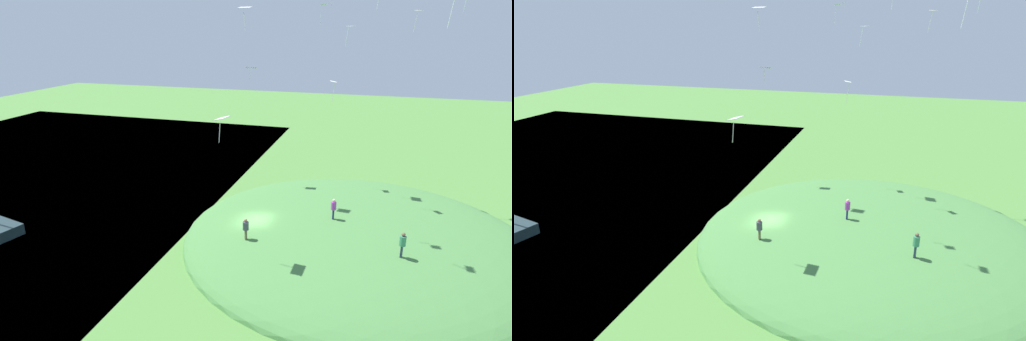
# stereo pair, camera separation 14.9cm
# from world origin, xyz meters

# --- Properties ---
(ground_plane) EXTENTS (160.00, 160.00, 0.00)m
(ground_plane) POSITION_xyz_m (0.00, 0.00, 0.00)
(ground_plane) COLOR #4D8239
(grass_hill) EXTENTS (28.17, 27.28, 4.14)m
(grass_hill) POSITION_xyz_m (8.15, 1.90, 0.00)
(grass_hill) COLOR #49803F
(grass_hill) RESTS_ON ground_plane
(person_watching_kites) EXTENTS (0.49, 0.49, 1.71)m
(person_watching_kites) POSITION_xyz_m (6.21, 1.12, 3.12)
(person_watching_kites) COLOR #1C264F
(person_watching_kites) RESTS_ON grass_hill
(person_near_shore) EXTENTS (0.51, 0.51, 1.82)m
(person_near_shore) POSITION_xyz_m (11.29, -3.19, 3.00)
(person_near_shore) COLOR #283551
(person_near_shore) RESTS_ON grass_hill
(person_walking_path) EXTENTS (0.62, 0.62, 1.67)m
(person_walking_path) POSITION_xyz_m (0.33, -3.19, 2.58)
(person_walking_path) COLOR brown
(person_walking_path) RESTS_ON grass_hill
(kite_2) EXTENTS (0.87, 1.16, 1.79)m
(kite_2) POSITION_xyz_m (-0.48, -5.40, 11.03)
(kite_2) COLOR white
(kite_3) EXTENTS (0.81, 0.82, 1.59)m
(kite_3) POSITION_xyz_m (6.09, 6.90, 16.43)
(kite_3) COLOR white
(kite_4) EXTENTS (0.79, 0.78, 1.85)m
(kite_4) POSITION_xyz_m (11.40, 11.54, 17.65)
(kite_4) COLOR silver
(kite_5) EXTENTS (0.77, 0.93, 2.05)m
(kite_5) POSITION_xyz_m (4.62, 10.37, 11.51)
(kite_5) COLOR white
(kite_9) EXTENTS (1.12, 0.85, 1.88)m
(kite_9) POSITION_xyz_m (-2.07, 4.39, 17.90)
(kite_9) COLOR white
(kite_10) EXTENTS (0.88, 1.19, 1.79)m
(kite_10) POSITION_xyz_m (3.49, 9.72, 18.30)
(kite_10) COLOR white
(kite_11) EXTENTS (1.08, 0.77, 1.43)m
(kite_11) POSITION_xyz_m (-3.05, 9.25, 12.79)
(kite_11) COLOR #F6DFD0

